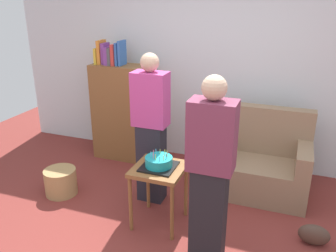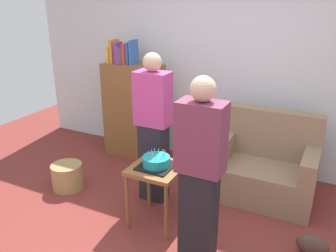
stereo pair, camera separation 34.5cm
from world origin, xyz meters
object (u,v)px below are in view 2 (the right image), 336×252
person_holding_cake (200,176)px  wicker_basket (67,176)px  birthday_cake (156,162)px  bookshelf (134,109)px  couch (264,168)px  side_table (156,176)px  person_blowing_candles (153,129)px  handbag (312,245)px

person_holding_cake → wicker_basket: bearing=-3.7°
birthday_cake → bookshelf: bearing=129.3°
couch → wicker_basket: couch is taller
side_table → wicker_basket: (-1.26, 0.12, -0.37)m
couch → person_blowing_candles: person_blowing_candles is taller
handbag → bookshelf: bearing=156.5°
person_blowing_candles → person_holding_cake: 1.11m
couch → side_table: size_ratio=1.78×
couch → bookshelf: size_ratio=0.68×
side_table → person_blowing_candles: size_ratio=0.38×
couch → side_table: 1.31m
person_blowing_candles → wicker_basket: (-1.02, -0.27, -0.68)m
wicker_basket → handbag: 2.71m
person_blowing_candles → handbag: (1.69, -0.21, -0.73)m
person_blowing_candles → handbag: size_ratio=5.82×
side_table → person_blowing_candles: (-0.24, 0.39, 0.31)m
bookshelf → side_table: 1.64m
person_holding_cake → handbag: (0.87, 0.54, -0.73)m
couch → handbag: size_ratio=3.93×
couch → handbag: bearing=-52.7°
wicker_basket → side_table: bearing=-5.3°
bookshelf → person_blowing_candles: person_blowing_candles is taller
couch → person_holding_cake: size_ratio=0.67×
couch → bookshelf: bearing=171.6°
birthday_cake → handbag: (1.45, 0.18, -0.57)m
person_blowing_candles → side_table: bearing=-37.3°
person_holding_cake → handbag: size_ratio=5.82×
person_blowing_candles → birthday_cake: bearing=-37.3°
couch → person_blowing_candles: 1.33m
birthday_cake → side_table: bearing=-164.8°
person_blowing_candles → wicker_basket: size_ratio=4.53×
person_holding_cake → wicker_basket: person_holding_cake is taller
birthday_cake → person_blowing_candles: person_blowing_candles is taller
side_table → person_holding_cake: size_ratio=0.38×
bookshelf → side_table: bookshelf is taller
person_blowing_candles → handbag: 1.86m
person_blowing_candles → person_holding_cake: bearing=-21.5°
birthday_cake → person_holding_cake: 0.70m
person_holding_cake → handbag: bearing=-137.5°
couch → person_holding_cake: person_holding_cake is taller
birthday_cake → handbag: size_ratio=1.14×
couch → birthday_cake: bearing=-130.2°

